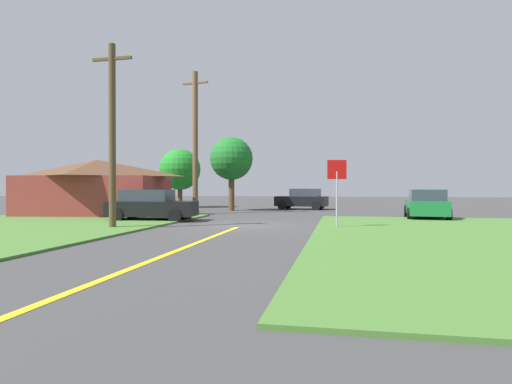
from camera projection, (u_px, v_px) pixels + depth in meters
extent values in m
plane|color=#3C3C3C|center=(242.00, 225.00, 19.71)|extent=(120.00, 120.00, 0.00)
cube|color=#44732E|center=(498.00, 240.00, 13.96)|extent=(12.00, 20.00, 0.08)
cube|color=yellow|center=(177.00, 251.00, 11.86)|extent=(0.20, 14.00, 0.01)
cylinder|color=#9EA0A8|center=(337.00, 200.00, 18.15)|extent=(0.07, 0.07, 2.41)
cube|color=red|center=(337.00, 170.00, 18.14)|extent=(0.80, 0.19, 0.81)
cube|color=black|center=(152.00, 209.00, 22.36)|extent=(4.54, 2.19, 0.76)
cube|color=#2D3842|center=(148.00, 195.00, 22.39)|extent=(2.54, 1.84, 0.60)
cylinder|color=black|center=(186.00, 213.00, 23.10)|extent=(0.69, 0.26, 0.68)
cylinder|color=black|center=(175.00, 216.00, 21.24)|extent=(0.69, 0.26, 0.68)
cylinder|color=black|center=(132.00, 213.00, 23.49)|extent=(0.69, 0.26, 0.68)
cylinder|color=black|center=(117.00, 215.00, 21.63)|extent=(0.69, 0.26, 0.68)
cube|color=black|center=(301.00, 201.00, 33.87)|extent=(4.18, 2.39, 0.76)
cube|color=#2D3842|center=(305.00, 193.00, 33.76)|extent=(2.38, 1.92, 0.60)
cylinder|color=black|center=(282.00, 205.00, 33.45)|extent=(0.70, 0.31, 0.68)
cylinder|color=black|center=(288.00, 204.00, 35.17)|extent=(0.70, 0.31, 0.68)
cylinder|color=black|center=(316.00, 206.00, 32.57)|extent=(0.70, 0.31, 0.68)
cylinder|color=black|center=(321.00, 205.00, 34.29)|extent=(0.70, 0.31, 0.68)
cube|color=#196B33|center=(426.00, 207.00, 23.76)|extent=(2.30, 4.35, 0.76)
cube|color=#2D3842|center=(427.00, 195.00, 23.36)|extent=(1.91, 2.44, 0.60)
cylinder|color=black|center=(406.00, 211.00, 25.40)|extent=(0.28, 0.70, 0.68)
cylinder|color=black|center=(441.00, 212.00, 24.87)|extent=(0.28, 0.70, 0.68)
cylinder|color=black|center=(409.00, 214.00, 22.65)|extent=(0.28, 0.70, 0.68)
cylinder|color=black|center=(449.00, 215.00, 22.13)|extent=(0.28, 0.70, 0.68)
cylinder|color=#4E3D25|center=(112.00, 137.00, 18.14)|extent=(0.29, 0.29, 7.76)
cube|color=#4E3D25|center=(112.00, 59.00, 18.10)|extent=(1.80, 0.18, 0.12)
cylinder|color=brown|center=(195.00, 143.00, 27.98)|extent=(0.35, 0.35, 9.22)
cube|color=brown|center=(195.00, 83.00, 27.94)|extent=(1.80, 0.40, 0.12)
cylinder|color=brown|center=(180.00, 197.00, 36.80)|extent=(0.40, 0.40, 1.85)
sphere|color=#1D7F22|center=(180.00, 169.00, 36.77)|extent=(3.50, 3.50, 3.50)
cylinder|color=brown|center=(231.00, 193.00, 31.98)|extent=(0.43, 0.43, 2.59)
sphere|color=#1B6B23|center=(231.00, 159.00, 31.94)|extent=(3.17, 3.17, 3.17)
cube|color=maroon|center=(97.00, 196.00, 27.16)|extent=(8.62, 7.10, 2.41)
pyramid|color=brown|center=(97.00, 168.00, 27.14)|extent=(8.62, 7.10, 1.06)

